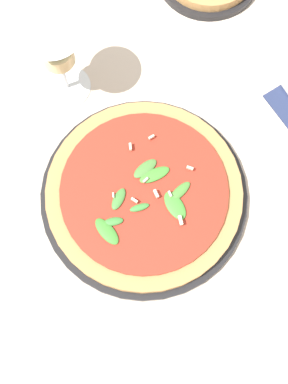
% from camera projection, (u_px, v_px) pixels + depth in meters
% --- Properties ---
extents(ground_plane, '(6.00, 6.00, 0.00)m').
position_uv_depth(ground_plane, '(150.00, 221.00, 0.80)').
color(ground_plane, beige).
extents(pizza_arugula_main, '(0.31, 0.31, 0.05)m').
position_uv_depth(pizza_arugula_main, '(144.00, 195.00, 0.80)').
color(pizza_arugula_main, black).
rests_on(pizza_arugula_main, ground_plane).
extents(wine_glass, '(0.09, 0.09, 0.16)m').
position_uv_depth(wine_glass, '(56.00, 50.00, 0.76)').
color(wine_glass, white).
rests_on(wine_glass, ground_plane).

